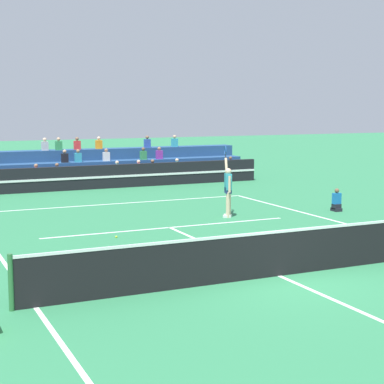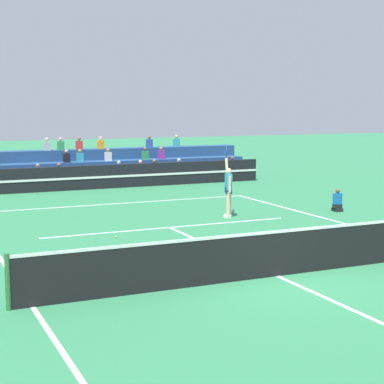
# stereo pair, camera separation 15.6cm
# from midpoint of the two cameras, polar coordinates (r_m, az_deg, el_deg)

# --- Properties ---
(ground_plane) EXTENTS (120.00, 120.00, 0.00)m
(ground_plane) POSITION_cam_midpoint_polar(r_m,az_deg,el_deg) (14.85, 7.89, -7.42)
(ground_plane) COLOR #2D7A4C
(court_lines) EXTENTS (11.10, 23.90, 0.01)m
(court_lines) POSITION_cam_midpoint_polar(r_m,az_deg,el_deg) (14.84, 7.89, -7.40)
(court_lines) COLOR white
(court_lines) RESTS_ON ground
(tennis_net) EXTENTS (12.00, 0.10, 1.10)m
(tennis_net) POSITION_cam_midpoint_polar(r_m,az_deg,el_deg) (14.71, 7.93, -5.37)
(tennis_net) COLOR #2D6B38
(tennis_net) RESTS_ON ground
(sponsor_banner_wall) EXTENTS (18.00, 0.26, 1.10)m
(sponsor_banner_wall) POSITION_cam_midpoint_polar(r_m,az_deg,el_deg) (29.94, -9.34, 1.27)
(sponsor_banner_wall) COLOR black
(sponsor_banner_wall) RESTS_ON ground
(bleacher_stand) EXTENTS (18.47, 2.85, 2.28)m
(bleacher_stand) POSITION_cam_midpoint_polar(r_m,az_deg,el_deg) (32.37, -10.52, 1.90)
(bleacher_stand) COLOR navy
(bleacher_stand) RESTS_ON ground
(ball_kid_courtside) EXTENTS (0.30, 0.36, 0.84)m
(ball_kid_courtside) POSITION_cam_midpoint_polar(r_m,az_deg,el_deg) (24.08, 12.98, -0.91)
(ball_kid_courtside) COLOR black
(ball_kid_courtside) RESTS_ON ground
(tennis_player) EXTENTS (0.44, 0.97, 2.48)m
(tennis_player) POSITION_cam_midpoint_polar(r_m,az_deg,el_deg) (22.21, 3.46, 0.28)
(tennis_player) COLOR beige
(tennis_player) RESTS_ON ground
(tennis_ball) EXTENTS (0.07, 0.07, 0.07)m
(tennis_ball) POSITION_cam_midpoint_polar(r_m,az_deg,el_deg) (18.96, -6.55, -3.97)
(tennis_ball) COLOR #C6DB33
(tennis_ball) RESTS_ON ground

